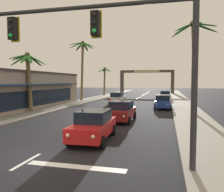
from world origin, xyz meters
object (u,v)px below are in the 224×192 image
(traffic_signal_mast, at_px, (98,39))
(sedan_parked_nearest_kerb, at_px, (163,102))
(palm_left_third, at_px, (82,59))
(palm_left_farthest, at_px, (105,76))
(sedan_parked_mid_kerb, at_px, (165,95))
(sedan_third_in_queue, at_px, (122,111))
(town_gateway_arch, at_px, (147,78))
(sedan_lead_at_stop_bar, at_px, (94,125))
(palm_right_second, at_px, (194,45))
(sedan_oncoming_far, at_px, (117,98))
(palm_left_second, at_px, (28,70))
(storefront_strip_left, at_px, (6,91))

(traffic_signal_mast, bearing_deg, sedan_parked_nearest_kerb, 83.67)
(traffic_signal_mast, distance_m, sedan_parked_nearest_kerb, 20.09)
(palm_left_third, relative_size, palm_left_farthest, 1.52)
(sedan_parked_nearest_kerb, distance_m, sedan_parked_mid_kerb, 12.78)
(sedan_third_in_queue, xyz_separation_m, sedan_parked_nearest_kerb, (3.19, 9.60, 0.00))
(sedan_parked_nearest_kerb, bearing_deg, palm_left_third, 149.52)
(palm_left_farthest, height_order, town_gateway_arch, palm_left_farthest)
(sedan_third_in_queue, bearing_deg, town_gateway_arch, 92.46)
(sedan_lead_at_stop_bar, distance_m, sedan_parked_nearest_kerb, 16.37)
(palm_left_third, relative_size, town_gateway_arch, 0.67)
(sedan_parked_mid_kerb, distance_m, palm_right_second, 18.92)
(sedan_oncoming_far, relative_size, palm_right_second, 0.49)
(palm_left_second, height_order, palm_left_farthest, palm_left_farthest)
(palm_left_third, xyz_separation_m, palm_right_second, (16.22, -12.85, -0.28))
(palm_right_second, bearing_deg, sedan_lead_at_stop_bar, -120.22)
(palm_left_farthest, xyz_separation_m, town_gateway_arch, (8.40, 13.81, -0.39))
(sedan_parked_mid_kerb, bearing_deg, sedan_oncoming_far, -132.87)
(palm_left_second, bearing_deg, traffic_signal_mast, -47.75)
(palm_left_farthest, bearing_deg, palm_left_third, -89.21)
(sedan_parked_mid_kerb, xyz_separation_m, palm_left_second, (-14.04, -19.46, 3.66))
(sedan_oncoming_far, distance_m, palm_right_second, 15.28)
(palm_left_second, distance_m, palm_left_farthest, 29.10)
(traffic_signal_mast, height_order, palm_left_third, palm_left_third)
(traffic_signal_mast, distance_m, sedan_oncoming_far, 25.55)
(sedan_lead_at_stop_bar, height_order, sedan_oncoming_far, same)
(sedan_lead_at_stop_bar, height_order, palm_left_second, palm_left_second)
(sedan_parked_mid_kerb, relative_size, palm_left_third, 0.45)
(palm_right_second, distance_m, town_gateway_arch, 42.07)
(traffic_signal_mast, distance_m, sedan_lead_at_stop_bar, 5.57)
(palm_left_second, height_order, storefront_strip_left, palm_left_second)
(sedan_third_in_queue, bearing_deg, sedan_parked_mid_kerb, 81.45)
(palm_left_farthest, bearing_deg, sedan_lead_at_stop_bar, -75.38)
(sedan_parked_mid_kerb, bearing_deg, palm_left_second, -125.80)
(sedan_oncoming_far, relative_size, palm_left_third, 0.44)
(sedan_lead_at_stop_bar, xyz_separation_m, storefront_strip_left, (-13.66, 9.97, 1.41))
(sedan_parked_mid_kerb, bearing_deg, sedan_third_in_queue, -98.55)
(traffic_signal_mast, bearing_deg, sedan_oncoming_far, 100.66)
(traffic_signal_mast, relative_size, sedan_oncoming_far, 2.46)
(palm_left_third, height_order, town_gateway_arch, palm_left_third)
(sedan_third_in_queue, height_order, palm_left_third, palm_left_third)
(sedan_third_in_queue, distance_m, sedan_parked_nearest_kerb, 10.12)
(palm_left_second, bearing_deg, palm_left_farthest, 89.40)
(sedan_oncoming_far, relative_size, storefront_strip_left, 0.17)
(palm_right_second, bearing_deg, sedan_oncoming_far, 133.49)
(palm_left_second, xyz_separation_m, palm_left_farthest, (0.31, 29.10, 0.13))
(sedan_parked_nearest_kerb, xyz_separation_m, palm_left_third, (-13.36, 7.87, 6.19))
(sedan_parked_nearest_kerb, relative_size, town_gateway_arch, 0.30)
(sedan_third_in_queue, relative_size, storefront_strip_left, 0.17)
(sedan_parked_nearest_kerb, distance_m, palm_left_farthest, 26.47)
(storefront_strip_left, bearing_deg, sedan_parked_mid_kerb, 47.24)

